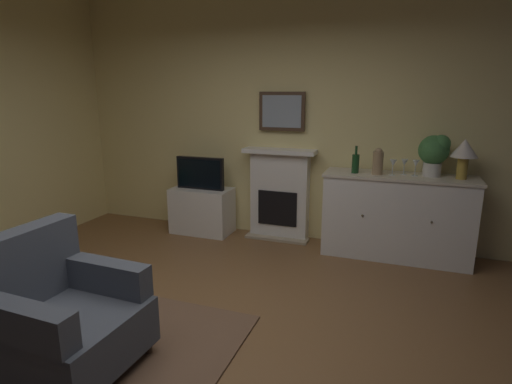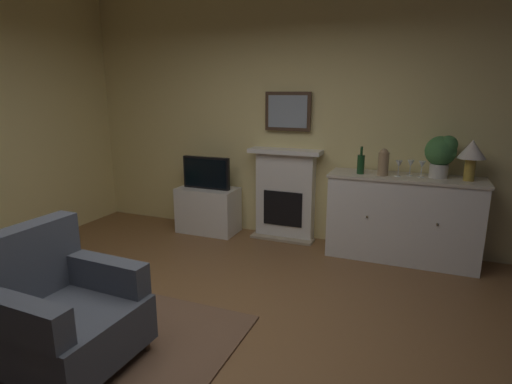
{
  "view_description": "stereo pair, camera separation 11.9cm",
  "coord_description": "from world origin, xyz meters",
  "px_view_note": "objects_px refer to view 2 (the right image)",
  "views": [
    {
      "loc": [
        1.28,
        -2.29,
        1.76
      ],
      "look_at": [
        0.22,
        0.63,
        1.0
      ],
      "focal_mm": 28.85,
      "sensor_mm": 36.0,
      "label": 1
    },
    {
      "loc": [
        1.39,
        -2.25,
        1.76
      ],
      "look_at": [
        0.22,
        0.63,
        1.0
      ],
      "focal_mm": 28.85,
      "sensor_mm": 36.0,
      "label": 2
    }
  ],
  "objects_px": {
    "sideboard_cabinet": "(402,218)",
    "vase_decorative": "(383,162)",
    "tv_set": "(206,173)",
    "table_lamp": "(472,152)",
    "armchair": "(60,312)",
    "tv_cabinet": "(208,210)",
    "potted_plant_small": "(442,152)",
    "wine_glass_right": "(422,165)",
    "wine_bottle": "(361,164)",
    "framed_picture": "(288,111)",
    "wine_glass_left": "(399,165)",
    "potted_plant_fern": "(3,248)",
    "wine_glass_center": "(411,164)",
    "fireplace_unit": "(285,194)"
  },
  "relations": [
    {
      "from": "wine_glass_right",
      "to": "potted_plant_small",
      "type": "relative_size",
      "value": 0.38
    },
    {
      "from": "table_lamp",
      "to": "potted_plant_fern",
      "type": "distance_m",
      "value": 4.68
    },
    {
      "from": "table_lamp",
      "to": "wine_glass_center",
      "type": "distance_m",
      "value": 0.57
    },
    {
      "from": "tv_cabinet",
      "to": "potted_plant_small",
      "type": "relative_size",
      "value": 1.74
    },
    {
      "from": "fireplace_unit",
      "to": "armchair",
      "type": "bearing_deg",
      "value": -101.45
    },
    {
      "from": "wine_glass_right",
      "to": "potted_plant_small",
      "type": "distance_m",
      "value": 0.22
    },
    {
      "from": "wine_glass_right",
      "to": "armchair",
      "type": "xyz_separation_m",
      "value": [
        -2.08,
        -2.7,
        -0.65
      ]
    },
    {
      "from": "table_lamp",
      "to": "wine_bottle",
      "type": "height_order",
      "value": "table_lamp"
    },
    {
      "from": "framed_picture",
      "to": "potted_plant_fern",
      "type": "bearing_deg",
      "value": -137.62
    },
    {
      "from": "wine_bottle",
      "to": "wine_glass_center",
      "type": "bearing_deg",
      "value": 9.14
    },
    {
      "from": "sideboard_cabinet",
      "to": "vase_decorative",
      "type": "relative_size",
      "value": 5.51
    },
    {
      "from": "sideboard_cabinet",
      "to": "vase_decorative",
      "type": "height_order",
      "value": "vase_decorative"
    },
    {
      "from": "wine_glass_right",
      "to": "tv_cabinet",
      "type": "height_order",
      "value": "wine_glass_right"
    },
    {
      "from": "vase_decorative",
      "to": "tv_cabinet",
      "type": "bearing_deg",
      "value": 178.23
    },
    {
      "from": "fireplace_unit",
      "to": "armchair",
      "type": "relative_size",
      "value": 1.2
    },
    {
      "from": "wine_bottle",
      "to": "tv_set",
      "type": "height_order",
      "value": "wine_bottle"
    },
    {
      "from": "sideboard_cabinet",
      "to": "wine_bottle",
      "type": "relative_size",
      "value": 5.34
    },
    {
      "from": "framed_picture",
      "to": "potted_plant_small",
      "type": "xyz_separation_m",
      "value": [
        1.67,
        -0.18,
        -0.36
      ]
    },
    {
      "from": "fireplace_unit",
      "to": "vase_decorative",
      "type": "bearing_deg",
      "value": -11.35
    },
    {
      "from": "sideboard_cabinet",
      "to": "potted_plant_fern",
      "type": "xyz_separation_m",
      "value": [
        -3.62,
        -1.84,
        -0.2
      ]
    },
    {
      "from": "table_lamp",
      "to": "potted_plant_small",
      "type": "relative_size",
      "value": 0.93
    },
    {
      "from": "wine_glass_center",
      "to": "armchair",
      "type": "bearing_deg",
      "value": -125.91
    },
    {
      "from": "table_lamp",
      "to": "potted_plant_fern",
      "type": "xyz_separation_m",
      "value": [
        -4.2,
        -1.84,
        -0.93
      ]
    },
    {
      "from": "tv_cabinet",
      "to": "armchair",
      "type": "bearing_deg",
      "value": -81.72
    },
    {
      "from": "framed_picture",
      "to": "wine_glass_center",
      "type": "distance_m",
      "value": 1.49
    },
    {
      "from": "wine_bottle",
      "to": "potted_plant_small",
      "type": "relative_size",
      "value": 0.67
    },
    {
      "from": "potted_plant_small",
      "to": "armchair",
      "type": "height_order",
      "value": "potted_plant_small"
    },
    {
      "from": "wine_bottle",
      "to": "wine_glass_left",
      "type": "xyz_separation_m",
      "value": [
        0.38,
        0.0,
        0.01
      ]
    },
    {
      "from": "tv_cabinet",
      "to": "tv_set",
      "type": "xyz_separation_m",
      "value": [
        -0.0,
        -0.02,
        0.49
      ]
    },
    {
      "from": "wine_glass_center",
      "to": "potted_plant_fern",
      "type": "bearing_deg",
      "value": -152.85
    },
    {
      "from": "wine_glass_left",
      "to": "potted_plant_fern",
      "type": "height_order",
      "value": "wine_glass_left"
    },
    {
      "from": "vase_decorative",
      "to": "tv_set",
      "type": "xyz_separation_m",
      "value": [
        -2.11,
        0.04,
        -0.28
      ]
    },
    {
      "from": "vase_decorative",
      "to": "table_lamp",
      "type": "bearing_deg",
      "value": 3.55
    },
    {
      "from": "wine_glass_right",
      "to": "vase_decorative",
      "type": "relative_size",
      "value": 0.59
    },
    {
      "from": "table_lamp",
      "to": "potted_plant_small",
      "type": "bearing_deg",
      "value": 170.26
    },
    {
      "from": "vase_decorative",
      "to": "tv_cabinet",
      "type": "distance_m",
      "value": 2.24
    },
    {
      "from": "sideboard_cabinet",
      "to": "table_lamp",
      "type": "distance_m",
      "value": 0.93
    },
    {
      "from": "fireplace_unit",
      "to": "sideboard_cabinet",
      "type": "xyz_separation_m",
      "value": [
        1.36,
        -0.18,
        -0.09
      ]
    },
    {
      "from": "wine_glass_right",
      "to": "tv_set",
      "type": "relative_size",
      "value": 0.27
    },
    {
      "from": "fireplace_unit",
      "to": "wine_glass_left",
      "type": "xyz_separation_m",
      "value": [
        1.28,
        -0.22,
        0.48
      ]
    },
    {
      "from": "framed_picture",
      "to": "table_lamp",
      "type": "bearing_deg",
      "value": -6.55
    },
    {
      "from": "fireplace_unit",
      "to": "wine_glass_left",
      "type": "distance_m",
      "value": 1.39
    },
    {
      "from": "framed_picture",
      "to": "wine_glass_left",
      "type": "relative_size",
      "value": 3.33
    },
    {
      "from": "wine_glass_center",
      "to": "potted_plant_small",
      "type": "xyz_separation_m",
      "value": [
        0.28,
        0.01,
        0.13
      ]
    },
    {
      "from": "vase_decorative",
      "to": "wine_glass_right",
      "type": "bearing_deg",
      "value": 8.59
    },
    {
      "from": "framed_picture",
      "to": "potted_plant_small",
      "type": "bearing_deg",
      "value": -6.05
    },
    {
      "from": "tv_set",
      "to": "tv_cabinet",
      "type": "bearing_deg",
      "value": 90.0
    },
    {
      "from": "potted_plant_fern",
      "to": "fireplace_unit",
      "type": "bearing_deg",
      "value": 41.75
    },
    {
      "from": "vase_decorative",
      "to": "potted_plant_small",
      "type": "distance_m",
      "value": 0.56
    },
    {
      "from": "table_lamp",
      "to": "armchair",
      "type": "xyz_separation_m",
      "value": [
        -2.52,
        -2.69,
        -0.81
      ]
    }
  ]
}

